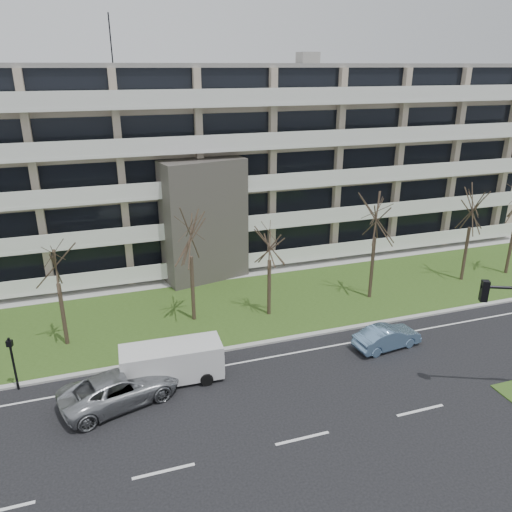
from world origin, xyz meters
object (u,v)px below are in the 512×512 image
object	(u,v)px
blue_sedan	(387,337)
pedestrian_signal	(12,357)
silver_pickup	(120,388)
white_van	(173,360)

from	to	relation	value
blue_sedan	pedestrian_signal	xyz separation A→B (m)	(-19.63, 2.29, 1.21)
silver_pickup	white_van	distance (m)	2.91
silver_pickup	pedestrian_signal	xyz separation A→B (m)	(-4.83, 2.60, 1.08)
blue_sedan	white_van	xyz separation A→B (m)	(-12.10, 0.67, 0.53)
silver_pickup	pedestrian_signal	distance (m)	5.59
white_van	pedestrian_signal	bearing A→B (deg)	170.15
silver_pickup	blue_sedan	bearing A→B (deg)	-105.19
blue_sedan	silver_pickup	bearing A→B (deg)	84.35
pedestrian_signal	silver_pickup	bearing A→B (deg)	-13.18
white_van	pedestrian_signal	world-z (taller)	pedestrian_signal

